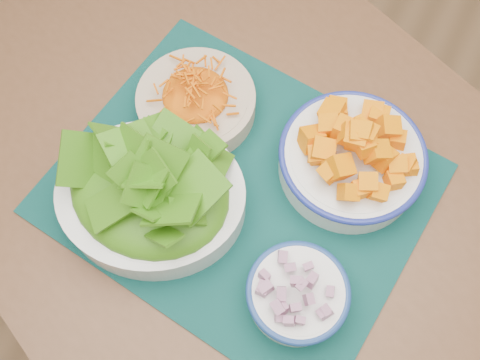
% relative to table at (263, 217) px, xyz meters
% --- Properties ---
extents(ground, '(4.00, 4.00, 0.00)m').
position_rel_table_xyz_m(ground, '(-0.32, -0.02, -0.66)').
color(ground, '#AC7F53').
rests_on(ground, ground).
extents(table, '(1.48, 1.25, 0.75)m').
position_rel_table_xyz_m(table, '(0.00, 0.00, 0.00)').
color(table, brown).
rests_on(table, ground).
extents(placemat, '(0.60, 0.51, 0.00)m').
position_rel_table_xyz_m(placemat, '(-0.04, -0.01, 0.10)').
color(placemat, black).
rests_on(placemat, table).
extents(carrot_bowl, '(0.22, 0.22, 0.07)m').
position_rel_table_xyz_m(carrot_bowl, '(-0.17, 0.09, 0.13)').
color(carrot_bowl, '#C5AF92').
rests_on(carrot_bowl, placemat).
extents(squash_bowl, '(0.25, 0.25, 0.12)m').
position_rel_table_xyz_m(squash_bowl, '(0.10, 0.10, 0.15)').
color(squash_bowl, silver).
rests_on(squash_bowl, placemat).
extents(lettuce_bowl, '(0.35, 0.33, 0.13)m').
position_rel_table_xyz_m(lettuce_bowl, '(-0.15, -0.09, 0.16)').
color(lettuce_bowl, white).
rests_on(lettuce_bowl, placemat).
extents(onion_bowl, '(0.16, 0.16, 0.08)m').
position_rel_table_xyz_m(onion_bowl, '(0.11, -0.12, 0.14)').
color(onion_bowl, white).
rests_on(onion_bowl, placemat).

